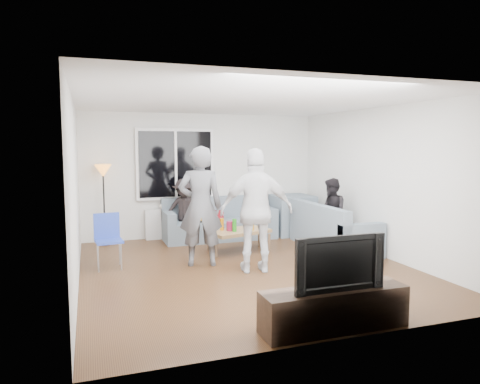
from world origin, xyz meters
name	(u,v)px	position (x,y,z in m)	size (l,w,h in m)	color
floor	(246,269)	(0.00, 0.00, -0.02)	(5.00, 5.50, 0.04)	#56351C
ceiling	(247,100)	(0.00, 0.00, 2.62)	(5.00, 5.50, 0.04)	white
wall_back	(203,175)	(0.00, 2.77, 1.30)	(5.00, 0.04, 2.60)	silver
wall_front	(344,211)	(0.00, -2.77, 1.30)	(5.00, 0.04, 2.60)	silver
wall_left	(74,192)	(-2.52, 0.00, 1.30)	(0.04, 5.50, 2.60)	silver
wall_right	(383,182)	(2.52, 0.00, 1.30)	(0.04, 5.50, 2.60)	silver
window_frame	(175,164)	(-0.60, 2.69, 1.55)	(1.62, 0.06, 1.47)	white
window_glass	(176,164)	(-0.60, 2.65, 1.55)	(1.50, 0.02, 1.35)	black
window_mullion	(176,164)	(-0.60, 2.64, 1.55)	(0.05, 0.03, 1.35)	white
radiator	(177,223)	(-0.60, 2.65, 0.31)	(1.30, 0.12, 0.62)	silver
potted_plant	(186,200)	(-0.41, 2.62, 0.80)	(0.20, 0.16, 0.36)	#286428
vase	(164,205)	(-0.87, 2.62, 0.71)	(0.18, 0.18, 0.18)	white
sofa_back_section	(219,219)	(0.22, 2.27, 0.42)	(2.30, 0.85, 0.85)	slate
sofa_right_section	(334,226)	(2.02, 0.75, 0.42)	(0.85, 2.00, 0.85)	slate
sofa_corner	(291,215)	(1.87, 2.27, 0.42)	(0.85, 0.85, 0.85)	slate
cushion_yellow	(202,216)	(-0.15, 2.25, 0.51)	(0.38, 0.32, 0.14)	orange
cushion_red	(214,214)	(0.12, 2.33, 0.51)	(0.36, 0.30, 0.13)	maroon
coffee_table	(239,241)	(0.24, 1.09, 0.20)	(1.10, 0.60, 0.40)	#987749
pitcher	(231,226)	(0.10, 1.09, 0.49)	(0.17, 0.17, 0.17)	maroon
side_chair	(109,242)	(-2.05, 0.69, 0.43)	(0.40, 0.40, 0.86)	#2740AC
floor_lamp	(104,205)	(-2.05, 2.47, 0.78)	(0.32, 0.32, 1.56)	orange
player_left	(200,206)	(-0.64, 0.41, 0.96)	(0.70, 0.46, 1.93)	#4F5055
player_right	(257,211)	(0.08, -0.22, 0.95)	(1.11, 0.46, 1.90)	silver
spectator_right	(331,213)	(2.02, 0.85, 0.66)	(0.64, 0.50, 1.32)	black
spectator_back	(184,210)	(-0.51, 2.30, 0.63)	(0.82, 0.47, 1.27)	black
tv_console	(334,309)	(0.08, -2.50, 0.22)	(1.60, 0.40, 0.44)	#35241A
television	(335,261)	(0.08, -2.50, 0.73)	(1.01, 0.13, 0.58)	black
bottle_b	(234,225)	(0.12, 0.97, 0.51)	(0.08, 0.08, 0.23)	#20901A
bottle_a	(222,224)	(-0.05, 1.16, 0.51)	(0.07, 0.07, 0.22)	#C9780B
bottle_d	(252,223)	(0.47, 0.99, 0.53)	(0.07, 0.07, 0.27)	orange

